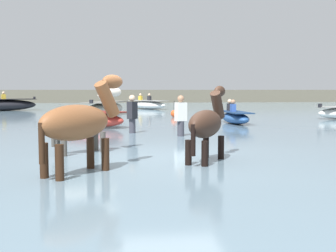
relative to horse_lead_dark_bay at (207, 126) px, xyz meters
The scene contains 14 objects.
ground_plane 1.44m from the horse_lead_dark_bay, 142.62° to the left, with size 120.00×120.00×0.00m, color #84755B.
water_surface 10.62m from the horse_lead_dark_bay, 93.95° to the left, with size 90.00×90.00×0.43m, color slate.
horse_lead_dark_bay is the anchor object (origin of this frame).
horse_trailing_pinto 2.78m from the horse_lead_dark_bay, 149.77° to the left, with size 1.60×1.15×1.86m.
horse_flank_chestnut 2.49m from the horse_lead_dark_bay, 158.49° to the right, with size 1.50×1.64×2.06m.
boat_distant_west 15.21m from the horse_lead_dark_bay, 98.16° to the left, with size 2.55×4.29×1.21m.
boat_near_port 22.26m from the horse_lead_dark_bay, 88.38° to the left, with size 2.84×3.25×1.09m.
boat_far_offshore 22.78m from the horse_lead_dark_bay, 112.57° to the left, with size 4.20×2.76×1.23m.
boat_far_inshore 8.48m from the horse_lead_dark_bay, 108.17° to the left, with size 3.04×2.83×0.59m.
boat_near_starboard 9.45m from the horse_lead_dark_bay, 70.92° to the left, with size 0.88×2.59×0.96m.
person_wading_mid 4.53m from the horse_lead_dark_bay, 87.48° to the left, with size 0.37×0.30×1.63m.
person_wading_close 5.72m from the horse_lead_dark_bay, 101.85° to the left, with size 0.35×0.38×1.63m.
channel_buoy 13.31m from the horse_lead_dark_bay, 84.73° to the left, with size 0.35×0.35×0.80m.
far_shoreline 38.10m from the horse_lead_dark_bay, 91.09° to the left, with size 80.00×2.40×1.76m, color #605B4C.
Camera 1 is at (-1.03, -8.64, 1.80)m, focal length 46.67 mm.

